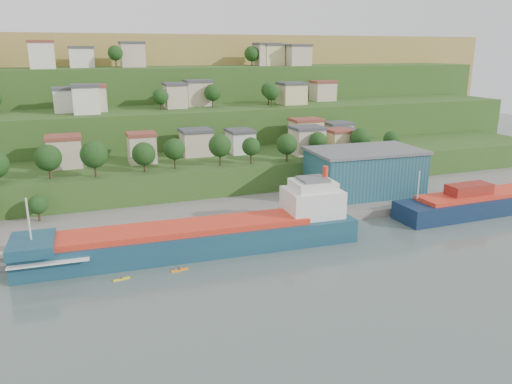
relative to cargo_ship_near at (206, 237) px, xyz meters
name	(u,v)px	position (x,y,z in m)	size (l,w,h in m)	color
ground	(224,267)	(1.07, -9.51, -2.93)	(500.00, 500.00, 0.00)	#43514A
quay	(266,214)	(21.07, 18.49, -2.93)	(220.00, 26.00, 4.00)	slate
hillside	(126,135)	(1.10, 159.16, -2.83)	(360.00, 210.45, 96.00)	#284719
cargo_ship_near	(206,237)	(0.00, 0.00, 0.00)	(71.74, 14.45, 18.33)	navy
cargo_ship_far	(503,200)	(82.47, -0.36, -0.34)	(60.42, 10.95, 16.38)	#0D1E3D
warehouse	(364,171)	(52.00, 20.79, 5.51)	(31.94, 20.57, 12.80)	navy
dinghy	(3,255)	(-40.16, 8.09, -1.27)	(4.60, 1.72, 0.92)	silver
kayak_orange	(180,269)	(-7.61, -8.15, -2.67)	(3.54, 1.19, 0.87)	orange
kayak_yellow	(121,279)	(-18.68, -8.29, -2.70)	(3.14, 1.05, 0.77)	yellow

